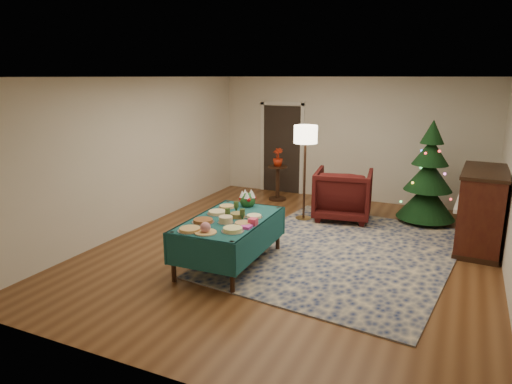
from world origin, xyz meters
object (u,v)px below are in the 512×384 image
at_px(gift_box, 253,222).
at_px(buffet_table, 230,228).
at_px(floor_lamp, 306,140).
at_px(piano, 481,210).
at_px(christmas_tree, 429,177).
at_px(side_table, 278,183).
at_px(armchair, 343,192).
at_px(potted_plant, 278,161).

bearing_deg(gift_box, buffet_table, 165.63).
height_order(floor_lamp, piano, floor_lamp).
bearing_deg(floor_lamp, piano, -4.99).
bearing_deg(christmas_tree, piano, -49.68).
bearing_deg(floor_lamp, buffet_table, -96.04).
relative_size(buffet_table, piano, 1.21).
distance_m(buffet_table, side_table, 3.75).
bearing_deg(armchair, piano, 157.20).
xyz_separation_m(gift_box, side_table, (-1.16, 3.78, -0.38)).
relative_size(buffet_table, armchair, 1.71).
distance_m(christmas_tree, piano, 1.40).
bearing_deg(floor_lamp, gift_box, -86.62).
height_order(floor_lamp, potted_plant, floor_lamp).
height_order(side_table, potted_plant, potted_plant).
distance_m(armchair, side_table, 1.86).
bearing_deg(potted_plant, christmas_tree, -6.07).
relative_size(armchair, piano, 0.71).
bearing_deg(side_table, christmas_tree, -6.07).
height_order(gift_box, piano, piano).
distance_m(gift_box, christmas_tree, 3.99).
height_order(side_table, christmas_tree, christmas_tree).
distance_m(floor_lamp, christmas_tree, 2.40).
bearing_deg(piano, gift_box, -140.52).
xyz_separation_m(buffet_table, floor_lamp, (0.27, 2.55, 0.98)).
xyz_separation_m(armchair, piano, (2.39, -0.61, 0.09)).
bearing_deg(piano, side_table, 161.11).
bearing_deg(potted_plant, buffet_table, -78.68).
relative_size(floor_lamp, side_table, 2.36).
bearing_deg(christmas_tree, side_table, 173.93).
bearing_deg(armchair, gift_box, 71.78).
relative_size(armchair, christmas_tree, 0.55).
height_order(gift_box, christmas_tree, christmas_tree).
distance_m(armchair, piano, 2.46).
distance_m(potted_plant, piano, 4.30).
bearing_deg(side_table, gift_box, -72.92).
bearing_deg(gift_box, piano, 39.48).
height_order(gift_box, potted_plant, potted_plant).
distance_m(armchair, christmas_tree, 1.59).
bearing_deg(piano, potted_plant, 161.11).
bearing_deg(potted_plant, floor_lamp, -48.19).
bearing_deg(christmas_tree, armchair, -163.45).
height_order(floor_lamp, side_table, floor_lamp).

